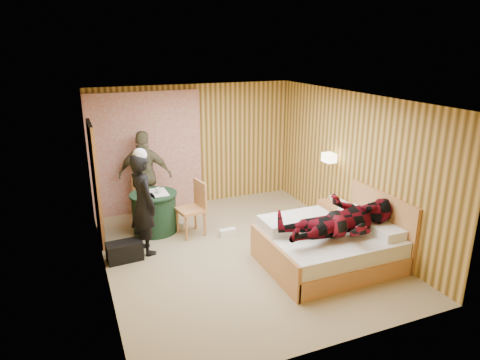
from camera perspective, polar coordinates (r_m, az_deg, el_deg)
name	(u,v)px	position (r m, az deg, el deg)	size (l,w,h in m)	color
floor	(240,252)	(7.11, 0.04, -9.59)	(4.20, 5.00, 0.01)	tan
ceiling	(240,98)	(6.36, 0.05, 10.84)	(4.20, 5.00, 0.01)	white
wall_back	(194,146)	(8.91, -6.12, 4.59)	(4.20, 0.02, 2.50)	#E6B858
wall_left	(99,197)	(6.18, -18.26, -2.21)	(0.02, 5.00, 2.50)	#E6B858
wall_right	(352,166)	(7.65, 14.76, 1.88)	(0.02, 5.00, 2.50)	#E6B858
curtain	(147,153)	(8.64, -12.36, 3.51)	(2.20, 0.08, 2.40)	beige
doorway	(96,183)	(7.58, -18.71, -0.40)	(0.06, 0.90, 2.05)	black
wall_lamp	(329,158)	(7.88, 11.82, 2.94)	(0.26, 0.24, 0.16)	gold
bed	(329,246)	(6.79, 11.84, -8.55)	(1.97, 1.52, 1.04)	#EBA760
nightstand	(335,217)	(7.91, 12.50, -4.82)	(0.42, 0.57, 0.55)	#EBA760
round_table	(154,212)	(7.85, -11.34, -4.21)	(0.84, 0.84, 0.74)	#1B3B26
chair_far	(145,192)	(8.40, -12.49, -1.60)	(0.53, 0.53, 0.93)	#EBA760
chair_near	(195,204)	(7.58, -6.05, -3.20)	(0.51, 0.51, 0.98)	#EBA760
duffel_bag	(125,251)	(7.04, -15.13, -9.16)	(0.54, 0.29, 0.31)	black
sneaker_left	(177,226)	(8.01, -8.36, -6.06)	(0.26, 0.11, 0.12)	white
sneaker_right	(227,233)	(7.64, -1.69, -7.02)	(0.29, 0.12, 0.13)	white
woman_standing	(143,204)	(6.98, -12.76, -3.14)	(0.61, 0.40, 1.66)	black
man_at_table	(145,175)	(8.35, -12.51, 0.60)	(1.01, 0.42, 1.72)	#656143
man_on_bed	(342,211)	(6.37, 13.51, -4.08)	(1.77, 0.67, 0.86)	#620914
book_lower	(337,203)	(7.77, 12.84, -3.05)	(0.17, 0.22, 0.02)	white
book_upper	(337,202)	(7.76, 12.85, -2.92)	(0.16, 0.22, 0.02)	white
cup_nightstand	(332,198)	(7.89, 12.12, -2.39)	(0.10, 0.10, 0.09)	white
cup_table	(159,190)	(7.68, -10.73, -1.36)	(0.12, 0.12, 0.10)	white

